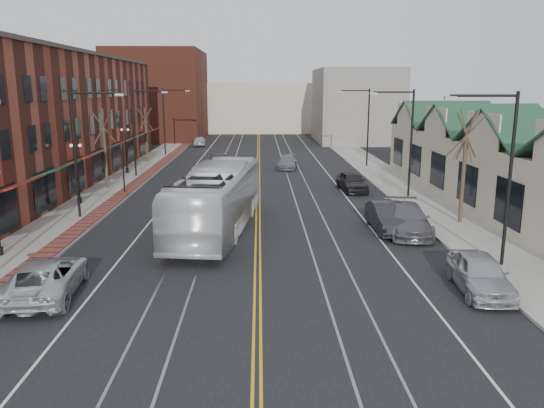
{
  "coord_description": "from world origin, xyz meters",
  "views": [
    {
      "loc": [
        0.11,
        -17.49,
        8.33
      ],
      "look_at": [
        0.79,
        11.06,
        2.0
      ],
      "focal_mm": 35.0,
      "sensor_mm": 36.0,
      "label": 1
    }
  ],
  "objects_px": {
    "transit_bus": "(217,199)",
    "parked_car_c": "(407,219)",
    "parked_car_a": "(480,273)",
    "parked_car_d": "(352,181)",
    "parked_car_b": "(388,218)",
    "parked_suv": "(45,277)"
  },
  "relations": [
    {
      "from": "parked_car_a",
      "to": "parked_car_b",
      "type": "relative_size",
      "value": 0.93
    },
    {
      "from": "parked_suv",
      "to": "parked_car_a",
      "type": "height_order",
      "value": "parked_car_a"
    },
    {
      "from": "transit_bus",
      "to": "parked_car_c",
      "type": "relative_size",
      "value": 2.39
    },
    {
      "from": "parked_suv",
      "to": "parked_car_b",
      "type": "relative_size",
      "value": 1.11
    },
    {
      "from": "parked_suv",
      "to": "parked_car_c",
      "type": "bearing_deg",
      "value": -158.31
    },
    {
      "from": "parked_car_c",
      "to": "parked_car_b",
      "type": "bearing_deg",
      "value": 162.18
    },
    {
      "from": "parked_car_d",
      "to": "parked_car_a",
      "type": "bearing_deg",
      "value": -90.19
    },
    {
      "from": "transit_bus",
      "to": "parked_suv",
      "type": "xyz_separation_m",
      "value": [
        -6.22,
        -9.76,
        -1.13
      ]
    },
    {
      "from": "transit_bus",
      "to": "parked_car_d",
      "type": "relative_size",
      "value": 2.91
    },
    {
      "from": "parked_car_a",
      "to": "parked_car_c",
      "type": "height_order",
      "value": "parked_car_c"
    },
    {
      "from": "transit_bus",
      "to": "parked_car_a",
      "type": "xyz_separation_m",
      "value": [
        11.56,
        -9.77,
        -1.11
      ]
    },
    {
      "from": "transit_bus",
      "to": "parked_car_a",
      "type": "height_order",
      "value": "transit_bus"
    },
    {
      "from": "parked_car_a",
      "to": "parked_car_c",
      "type": "xyz_separation_m",
      "value": [
        -0.55,
        9.04,
        0.03
      ]
    },
    {
      "from": "parked_suv",
      "to": "parked_car_b",
      "type": "xyz_separation_m",
      "value": [
        16.23,
        9.48,
        0.05
      ]
    },
    {
      "from": "parked_car_b",
      "to": "parked_car_c",
      "type": "bearing_deg",
      "value": -24.37
    },
    {
      "from": "transit_bus",
      "to": "parked_car_b",
      "type": "relative_size",
      "value": 2.71
    },
    {
      "from": "transit_bus",
      "to": "parked_suv",
      "type": "distance_m",
      "value": 11.63
    },
    {
      "from": "parked_suv",
      "to": "parked_car_a",
      "type": "bearing_deg",
      "value": 174.0
    },
    {
      "from": "parked_car_a",
      "to": "parked_car_b",
      "type": "distance_m",
      "value": 9.61
    },
    {
      "from": "transit_bus",
      "to": "parked_suv",
      "type": "relative_size",
      "value": 2.44
    },
    {
      "from": "parked_car_c",
      "to": "transit_bus",
      "type": "bearing_deg",
      "value": -177.91
    },
    {
      "from": "parked_car_a",
      "to": "parked_car_d",
      "type": "distance_m",
      "value": 21.81
    }
  ]
}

